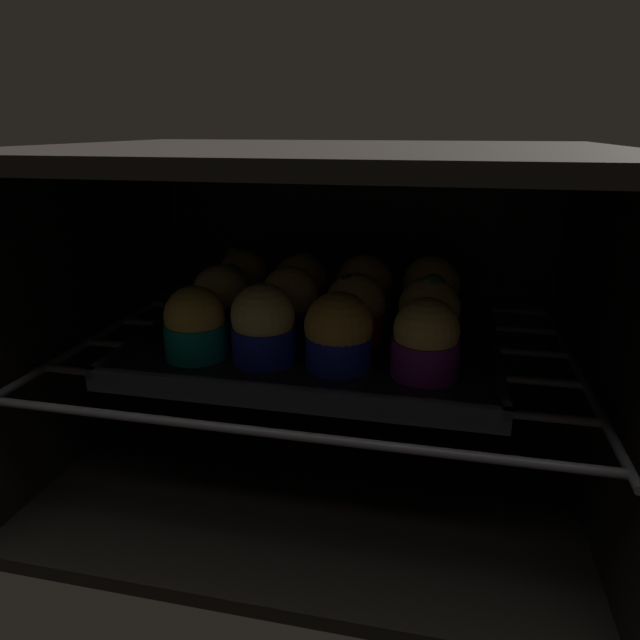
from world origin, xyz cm
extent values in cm
cube|color=black|center=(0.00, 22.00, -0.75)|extent=(59.00, 47.00, 1.50)
cube|color=black|center=(0.00, 22.00, 34.75)|extent=(59.00, 47.00, 1.50)
cube|color=black|center=(0.00, 44.75, 17.00)|extent=(59.00, 1.50, 34.00)
cube|color=black|center=(-28.75, 22.00, 17.00)|extent=(1.50, 47.00, 34.00)
cube|color=black|center=(28.75, 22.00, 17.00)|extent=(1.50, 47.00, 34.00)
cylinder|color=#4C494C|center=(0.00, 3.00, 13.60)|extent=(54.00, 0.80, 0.80)
cylinder|color=#4C494C|center=(0.00, 10.60, 13.60)|extent=(54.00, 0.80, 0.80)
cylinder|color=#4C494C|center=(0.00, 18.20, 13.60)|extent=(54.00, 0.80, 0.80)
cylinder|color=#4C494C|center=(0.00, 25.80, 13.60)|extent=(54.00, 0.80, 0.80)
cylinder|color=#4C494C|center=(0.00, 33.40, 13.60)|extent=(54.00, 0.80, 0.80)
cylinder|color=#4C494C|center=(0.00, 41.00, 13.60)|extent=(54.00, 0.80, 0.80)
cylinder|color=#4C494C|center=(-27.00, 22.00, 13.60)|extent=(0.80, 42.00, 0.80)
cylinder|color=#4C494C|center=(27.00, 22.00, 13.60)|extent=(0.80, 42.00, 0.80)
cube|color=black|center=(0.00, 21.07, 14.60)|extent=(37.78, 30.24, 1.20)
cube|color=black|center=(0.00, 6.36, 15.70)|extent=(37.78, 0.80, 1.00)
cube|color=black|center=(0.00, 35.79, 15.70)|extent=(37.78, 0.80, 1.00)
cube|color=black|center=(-18.49, 21.07, 15.70)|extent=(0.80, 30.24, 1.00)
cube|color=black|center=(18.49, 21.07, 15.70)|extent=(0.80, 30.24, 1.00)
cylinder|color=#0C8C84|center=(-11.13, 13.52, 16.97)|extent=(6.35, 6.35, 3.54)
sphere|color=gold|center=(-11.13, 13.52, 19.46)|extent=(6.07, 6.07, 6.07)
cylinder|color=#1928B7|center=(-4.10, 13.89, 16.97)|extent=(6.35, 6.35, 3.54)
sphere|color=#E0CC7A|center=(-4.10, 13.89, 19.89)|extent=(6.32, 6.32, 6.32)
sphere|color=#28702D|center=(-3.77, 14.30, 21.63)|extent=(1.79, 1.79, 1.79)
cylinder|color=#1928B7|center=(3.41, 13.83, 16.97)|extent=(6.35, 6.35, 3.54)
sphere|color=gold|center=(3.41, 13.83, 19.43)|extent=(6.61, 6.61, 6.61)
sphere|color=#19511E|center=(3.29, 13.74, 21.39)|extent=(2.28, 2.28, 2.28)
cylinder|color=#7A238C|center=(11.61, 13.77, 16.97)|extent=(6.35, 6.35, 3.54)
sphere|color=#DBBC60|center=(11.61, 13.77, 19.66)|extent=(6.08, 6.08, 6.08)
cylinder|color=#1928B7|center=(-11.54, 21.45, 16.97)|extent=(6.35, 6.35, 3.54)
sphere|color=#E0CC7A|center=(-11.54, 21.45, 19.52)|extent=(6.42, 6.42, 6.42)
sphere|color=#19511E|center=(-10.46, 22.15, 21.72)|extent=(2.25, 2.25, 2.25)
cylinder|color=#1928B7|center=(-3.39, 21.23, 16.97)|extent=(6.35, 6.35, 3.54)
sphere|color=#DBBC60|center=(-3.39, 21.23, 19.94)|extent=(6.28, 6.28, 6.28)
sphere|color=#1E6023|center=(-4.47, 21.41, 21.87)|extent=(1.84, 1.84, 1.84)
cylinder|color=red|center=(3.85, 21.16, 16.97)|extent=(6.35, 6.35, 3.54)
sphere|color=#DBBC60|center=(3.85, 21.16, 19.46)|extent=(6.52, 6.52, 6.52)
sphere|color=#19511E|center=(3.12, 20.72, 21.81)|extent=(1.84, 1.84, 1.84)
cylinder|color=red|center=(11.60, 20.88, 16.97)|extent=(6.35, 6.35, 3.54)
sphere|color=#DBBC60|center=(11.60, 20.88, 19.66)|extent=(6.36, 6.36, 6.36)
sphere|color=#28702D|center=(11.92, 20.76, 22.06)|extent=(2.30, 2.30, 2.30)
cylinder|color=silver|center=(-11.52, 28.90, 16.97)|extent=(6.35, 6.35, 3.54)
sphere|color=gold|center=(-11.52, 28.90, 19.89)|extent=(6.10, 6.10, 6.10)
sphere|color=#1E6023|center=(-12.79, 29.23, 22.42)|extent=(1.77, 1.77, 1.77)
cylinder|color=#1928B7|center=(-4.02, 28.27, 16.97)|extent=(6.35, 6.35, 3.54)
sphere|color=gold|center=(-4.02, 28.27, 19.65)|extent=(6.46, 6.46, 6.46)
sphere|color=#28702D|center=(-3.34, 28.62, 22.20)|extent=(1.77, 1.77, 1.77)
cylinder|color=#0C8C84|center=(3.76, 28.28, 16.97)|extent=(6.35, 6.35, 3.54)
sphere|color=gold|center=(3.76, 28.28, 19.82)|extent=(6.79, 6.79, 6.79)
cylinder|color=silver|center=(11.52, 28.98, 16.97)|extent=(6.35, 6.35, 3.54)
sphere|color=gold|center=(11.52, 28.98, 19.99)|extent=(6.59, 6.59, 6.59)
sphere|color=#28702D|center=(10.84, 29.32, 22.11)|extent=(2.04, 2.04, 2.04)
camera|label=1|loc=(12.57, -35.96, 37.39)|focal=31.80mm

